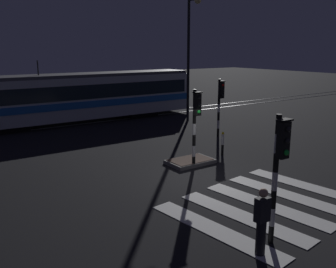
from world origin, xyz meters
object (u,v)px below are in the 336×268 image
object	(u,v)px
street_lamp_trackside_right	(191,46)
traffic_light_kerb_mid_left	(279,161)
pedestrian_waiting_at_kerb	(262,221)
traffic_light_corner_far_right	(220,99)
traffic_light_median_centre	(196,117)
tram	(78,96)
bollard_island_edge	(223,143)

from	to	relation	value
street_lamp_trackside_right	traffic_light_kerb_mid_left	bearing A→B (deg)	-120.23
pedestrian_waiting_at_kerb	traffic_light_corner_far_right	bearing A→B (deg)	52.50
traffic_light_median_centre	tram	size ratio (longest dim) A/B	0.20
tram	traffic_light_corner_far_right	bearing A→B (deg)	-59.60
traffic_light_median_centre	pedestrian_waiting_at_kerb	bearing A→B (deg)	-115.18
traffic_light_corner_far_right	traffic_light_median_centre	size ratio (longest dim) A/B	0.99
traffic_light_kerb_mid_left	tram	distance (m)	18.21
traffic_light_corner_far_right	pedestrian_waiting_at_kerb	world-z (taller)	traffic_light_corner_far_right
tram	bollard_island_edge	bearing A→B (deg)	-77.18
traffic_light_kerb_mid_left	traffic_light_median_centre	distance (m)	6.44
traffic_light_corner_far_right	pedestrian_waiting_at_kerb	bearing A→B (deg)	-127.50
tram	pedestrian_waiting_at_kerb	distance (m)	18.45
tram	bollard_island_edge	distance (m)	11.65
traffic_light_kerb_mid_left	traffic_light_median_centre	bearing A→B (deg)	69.64
tram	bollard_island_edge	size ratio (longest dim) A/B	15.08
traffic_light_corner_far_right	tram	world-z (taller)	tram
traffic_light_median_centre	bollard_island_edge	distance (m)	2.86
traffic_light_corner_far_right	traffic_light_kerb_mid_left	bearing A→B (deg)	-125.37
pedestrian_waiting_at_kerb	bollard_island_edge	world-z (taller)	pedestrian_waiting_at_kerb
traffic_light_corner_far_right	bollard_island_edge	size ratio (longest dim) A/B	2.92
traffic_light_corner_far_right	traffic_light_median_centre	bearing A→B (deg)	-141.87
traffic_light_median_centre	tram	xyz separation A→B (m)	(-0.33, 12.07, -0.41)
traffic_light_kerb_mid_left	street_lamp_trackside_right	distance (m)	16.72
traffic_light_kerb_mid_left	pedestrian_waiting_at_kerb	distance (m)	1.51
traffic_light_kerb_mid_left	tram	xyz separation A→B (m)	(1.91, 18.10, -0.47)
tram	pedestrian_waiting_at_kerb	bearing A→B (deg)	-98.04
traffic_light_corner_far_right	pedestrian_waiting_at_kerb	xyz separation A→B (m)	(-7.53, -9.81, -1.26)
traffic_light_corner_far_right	street_lamp_trackside_right	world-z (taller)	street_lamp_trackside_right
street_lamp_trackside_right	traffic_light_median_centre	bearing A→B (deg)	-126.45
street_lamp_trackside_right	tram	bearing A→B (deg)	148.84
traffic_light_kerb_mid_left	bollard_island_edge	bearing A→B (deg)	56.62
tram	pedestrian_waiting_at_kerb	xyz separation A→B (m)	(-2.58, -18.25, -0.87)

